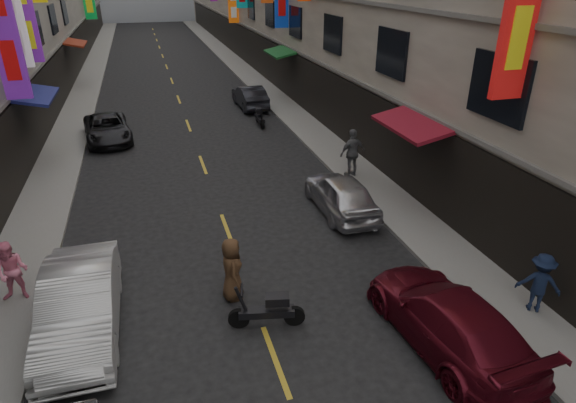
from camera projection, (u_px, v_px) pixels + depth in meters
sidewalk_left at (87, 85)px, 34.70m from camera, size 2.00×90.00×0.12m
sidewalk_right at (250, 75)px, 37.76m from camera, size 2.00×90.00×0.12m
street_awnings at (162, 87)px, 20.82m from camera, size 13.99×35.20×0.41m
lane_markings at (175, 89)px, 33.66m from camera, size 0.12×80.20×0.01m
scooter_crossing at (268, 310)px, 11.18m from camera, size 1.78×0.66×1.14m
scooter_far_right at (260, 117)px, 25.72m from camera, size 0.50×1.80×1.14m
car_left_mid at (80, 305)px, 10.90m from camera, size 1.59×4.53×1.49m
car_left_far at (107, 129)px, 23.36m from camera, size 2.54×4.61×1.22m
car_right_near at (448, 319)px, 10.55m from camera, size 2.22×4.80×1.36m
car_right_mid at (341, 194)px, 16.43m from camera, size 1.60×3.98×1.36m
car_right_far at (250, 97)px, 28.94m from camera, size 1.54×4.08×1.33m
pedestrian_lfar at (12, 271)px, 11.79m from camera, size 0.85×0.64×1.60m
pedestrian_rnear at (539, 283)px, 11.42m from camera, size 1.10×1.01×1.53m
pedestrian_rfar at (353, 153)px, 18.90m from camera, size 1.24×0.87×1.93m
pedestrian_crossing at (232, 269)px, 11.99m from camera, size 0.59×0.85×1.70m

